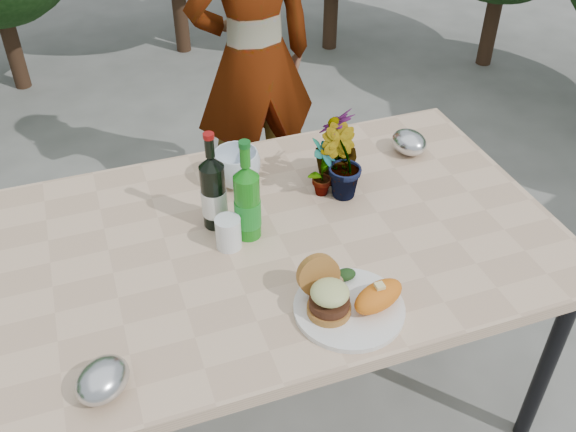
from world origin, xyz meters
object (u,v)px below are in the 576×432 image
object	(u,v)px
person	(254,60)
wine_bottle	(214,193)
patio_table	(279,250)
dinner_plate	(349,308)

from	to	relation	value
person	wine_bottle	bearing A→B (deg)	62.19
patio_table	person	xyz separation A→B (m)	(0.26, 1.09, 0.08)
patio_table	wine_bottle	bearing A→B (deg)	144.93
patio_table	person	bearing A→B (deg)	76.55
dinner_plate	wine_bottle	xyz separation A→B (m)	(-0.23, 0.44, 0.11)
dinner_plate	wine_bottle	size ratio (longest dim) A/B	0.91
wine_bottle	dinner_plate	bearing A→B (deg)	-70.55
patio_table	wine_bottle	xyz separation A→B (m)	(-0.16, 0.11, 0.17)
dinner_plate	person	world-z (taller)	person
wine_bottle	patio_table	bearing A→B (deg)	-42.73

